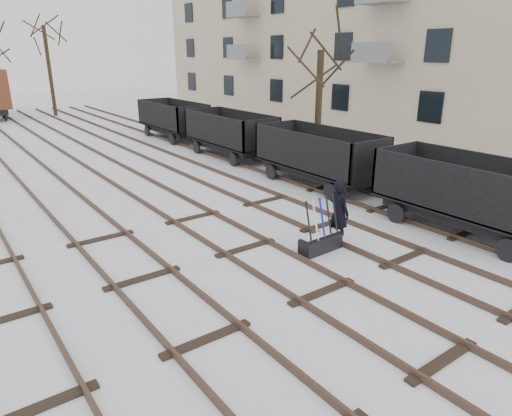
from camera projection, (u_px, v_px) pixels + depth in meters
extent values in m
plane|color=white|center=(322.00, 293.00, 10.27)|extent=(120.00, 120.00, 0.00)
cube|color=black|center=(11.00, 345.00, 8.43)|extent=(1.90, 0.20, 0.08)
cube|color=black|center=(20.00, 181.00, 18.84)|extent=(0.07, 52.00, 0.15)
cube|color=black|center=(56.00, 176.00, 19.64)|extent=(0.07, 52.00, 0.15)
cube|color=black|center=(161.00, 296.00, 10.11)|extent=(1.90, 0.20, 0.08)
cube|color=black|center=(93.00, 170.00, 20.51)|extent=(0.07, 52.00, 0.15)
cube|color=black|center=(123.00, 166.00, 21.32)|extent=(0.07, 52.00, 0.15)
cube|color=black|center=(268.00, 261.00, 11.79)|extent=(1.90, 0.20, 0.08)
cube|color=black|center=(154.00, 161.00, 22.19)|extent=(0.07, 52.00, 0.15)
cube|color=black|center=(181.00, 157.00, 22.99)|extent=(0.07, 52.00, 0.15)
cube|color=black|center=(348.00, 235.00, 13.46)|extent=(1.90, 0.20, 0.08)
cube|color=black|center=(208.00, 153.00, 23.87)|extent=(0.07, 52.00, 0.15)
cube|color=black|center=(231.00, 150.00, 24.67)|extent=(0.07, 52.00, 0.15)
cube|color=black|center=(411.00, 214.00, 15.14)|extent=(1.90, 0.20, 0.08)
cube|color=beige|center=(400.00, 4.00, 29.50)|extent=(10.00, 45.00, 16.00)
cube|color=black|center=(320.00, 244.00, 12.34)|extent=(1.31, 0.47, 0.44)
cube|color=black|center=(321.00, 236.00, 12.26)|extent=(1.31, 0.35, 0.06)
cube|color=silver|center=(321.00, 234.00, 12.25)|extent=(1.26, 0.31, 0.03)
cylinder|color=black|center=(308.00, 223.00, 11.81)|extent=(0.06, 0.32, 1.08)
cylinder|color=silver|center=(315.00, 221.00, 11.96)|extent=(0.06, 0.32, 1.08)
cylinder|color=#0C159F|center=(322.00, 219.00, 12.10)|extent=(0.06, 0.32, 1.08)
cylinder|color=black|center=(328.00, 217.00, 12.25)|extent=(0.06, 0.32, 1.08)
cylinder|color=black|center=(335.00, 215.00, 12.40)|extent=(0.06, 0.32, 1.08)
imported|color=black|center=(339.00, 212.00, 12.60)|extent=(0.46, 0.69, 1.87)
cube|color=black|center=(467.00, 214.00, 13.51)|extent=(1.75, 4.81, 0.36)
cube|color=black|center=(468.00, 208.00, 13.45)|extent=(2.19, 5.47, 0.11)
cube|color=black|center=(451.00, 190.00, 12.63)|extent=(0.09, 5.47, 1.46)
cube|color=black|center=(491.00, 179.00, 13.80)|extent=(0.09, 5.47, 1.46)
cube|color=silver|center=(468.00, 205.00, 13.42)|extent=(1.97, 5.25, 0.05)
cylinder|color=black|center=(508.00, 250.00, 11.71)|extent=(0.11, 0.64, 0.64)
cylinder|color=black|center=(433.00, 201.00, 15.49)|extent=(0.11, 0.64, 0.64)
cube|color=black|center=(317.00, 171.00, 18.39)|extent=(1.75, 4.81, 0.36)
cube|color=black|center=(318.00, 166.00, 18.33)|extent=(2.19, 5.47, 0.11)
cube|color=black|center=(299.00, 151.00, 17.50)|extent=(0.09, 5.47, 1.46)
cube|color=black|center=(337.00, 145.00, 18.68)|extent=(0.09, 5.47, 1.46)
cube|color=silver|center=(318.00, 164.00, 18.30)|extent=(1.97, 5.25, 0.05)
cylinder|color=black|center=(330.00, 191.00, 16.58)|extent=(0.11, 0.64, 0.64)
cylinder|color=black|center=(306.00, 165.00, 20.37)|extent=(0.11, 0.64, 0.64)
cube|color=black|center=(230.00, 145.00, 23.27)|extent=(1.75, 4.81, 0.36)
cube|color=black|center=(230.00, 142.00, 23.21)|extent=(2.19, 5.47, 0.11)
cube|color=black|center=(212.00, 129.00, 22.38)|extent=(0.09, 5.47, 1.46)
cube|color=black|center=(247.00, 126.00, 23.55)|extent=(0.09, 5.47, 1.46)
cube|color=silver|center=(230.00, 140.00, 23.18)|extent=(1.97, 5.25, 0.05)
cylinder|color=black|center=(233.00, 159.00, 21.46)|extent=(0.11, 0.64, 0.64)
cylinder|color=black|center=(228.00, 143.00, 25.25)|extent=(0.11, 0.64, 0.64)
cube|color=black|center=(174.00, 129.00, 28.14)|extent=(1.75, 4.81, 0.36)
cube|color=black|center=(174.00, 126.00, 28.08)|extent=(2.19, 5.47, 0.11)
cube|color=black|center=(157.00, 115.00, 27.26)|extent=(0.09, 5.47, 1.46)
cube|color=black|center=(188.00, 113.00, 28.43)|extent=(0.09, 5.47, 1.46)
cube|color=silver|center=(173.00, 124.00, 28.05)|extent=(1.97, 5.25, 0.05)
cylinder|color=black|center=(172.00, 139.00, 26.34)|extent=(0.11, 0.64, 0.64)
cylinder|color=black|center=(176.00, 128.00, 30.13)|extent=(0.11, 0.64, 0.64)
cylinder|color=black|center=(318.00, 110.00, 20.68)|extent=(0.30, 0.30, 5.21)
cylinder|color=black|center=(50.00, 72.00, 37.17)|extent=(0.30, 0.30, 7.09)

